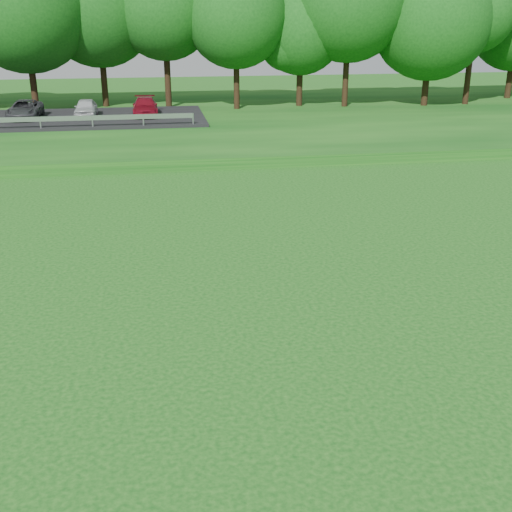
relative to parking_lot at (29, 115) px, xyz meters
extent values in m
cube|color=#0D4411|center=(23.74, 1.19, -0.73)|extent=(130.00, 30.00, 0.60)
cube|color=gray|center=(23.74, -12.81, -1.01)|extent=(130.00, 1.60, 0.04)
cube|color=black|center=(-0.26, 0.19, -0.34)|extent=(24.00, 9.00, 0.18)
imported|color=#3E3D43|center=(-0.26, 0.19, 0.35)|extent=(1.99, 4.32, 1.20)
imported|color=silver|center=(3.74, 0.19, 0.35)|extent=(1.42, 3.52, 1.20)
imported|color=maroon|center=(7.74, 0.19, 0.35)|extent=(1.68, 4.14, 1.20)
camera|label=1|loc=(8.00, -45.57, 6.44)|focal=45.00mm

